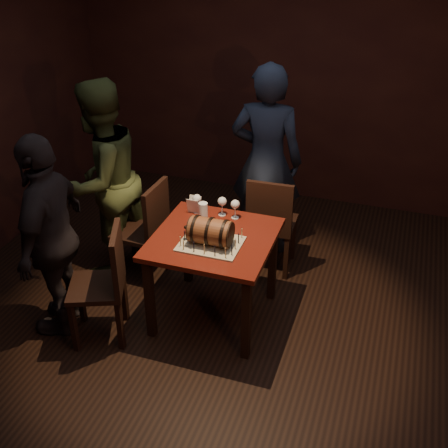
# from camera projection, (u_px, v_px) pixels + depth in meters

# --- Properties ---
(room_shell) EXTENTS (5.04, 5.04, 2.80)m
(room_shell) POSITION_uv_depth(u_px,v_px,m) (231.00, 171.00, 3.71)
(room_shell) COLOR black
(room_shell) RESTS_ON ground
(pub_table) EXTENTS (0.90, 0.90, 0.75)m
(pub_table) POSITION_uv_depth(u_px,v_px,m) (214.00, 249.00, 4.28)
(pub_table) COLOR #45100B
(pub_table) RESTS_ON ground
(cake_board) EXTENTS (0.45, 0.35, 0.01)m
(cake_board) POSITION_uv_depth(u_px,v_px,m) (211.00, 244.00, 4.13)
(cake_board) COLOR #A7A086
(cake_board) RESTS_ON pub_table
(barrel_cake) EXTENTS (0.37, 0.21, 0.21)m
(barrel_cake) POSITION_uv_depth(u_px,v_px,m) (210.00, 232.00, 4.08)
(barrel_cake) COLOR brown
(barrel_cake) RESTS_ON cake_board
(birthday_candles) EXTENTS (0.40, 0.30, 0.09)m
(birthday_candles) POSITION_uv_depth(u_px,v_px,m) (211.00, 238.00, 4.11)
(birthday_candles) COLOR #D7BE80
(birthday_candles) RESTS_ON cake_board
(wine_glass_left) EXTENTS (0.07, 0.07, 0.16)m
(wine_glass_left) POSITION_uv_depth(u_px,v_px,m) (197.00, 199.00, 4.50)
(wine_glass_left) COLOR silver
(wine_glass_left) RESTS_ON pub_table
(wine_glass_mid) EXTENTS (0.07, 0.07, 0.16)m
(wine_glass_mid) POSITION_uv_depth(u_px,v_px,m) (222.00, 202.00, 4.46)
(wine_glass_mid) COLOR silver
(wine_glass_mid) RESTS_ON pub_table
(wine_glass_right) EXTENTS (0.07, 0.07, 0.16)m
(wine_glass_right) POSITION_uv_depth(u_px,v_px,m) (235.00, 205.00, 4.42)
(wine_glass_right) COLOR silver
(wine_glass_right) RESTS_ON pub_table
(pint_of_ale) EXTENTS (0.07, 0.07, 0.15)m
(pint_of_ale) POSITION_uv_depth(u_px,v_px,m) (203.00, 212.00, 4.41)
(pint_of_ale) COLOR silver
(pint_of_ale) RESTS_ON pub_table
(menu_card) EXTENTS (0.10, 0.05, 0.13)m
(menu_card) POSITION_uv_depth(u_px,v_px,m) (194.00, 205.00, 4.53)
(menu_card) COLOR white
(menu_card) RESTS_ON pub_table
(chair_back) EXTENTS (0.41, 0.41, 0.93)m
(chair_back) POSITION_uv_depth(u_px,v_px,m) (271.00, 220.00, 4.90)
(chair_back) COLOR black
(chair_back) RESTS_ON ground
(chair_left_rear) EXTENTS (0.42, 0.42, 0.93)m
(chair_left_rear) POSITION_uv_depth(u_px,v_px,m) (147.00, 227.00, 4.81)
(chair_left_rear) COLOR black
(chair_left_rear) RESTS_ON ground
(chair_left_front) EXTENTS (0.52, 0.52, 0.93)m
(chair_left_front) POSITION_uv_depth(u_px,v_px,m) (106.00, 279.00, 4.15)
(chair_left_front) COLOR black
(chair_left_front) RESTS_ON ground
(person_back) EXTENTS (0.68, 0.48, 1.80)m
(person_back) POSITION_uv_depth(u_px,v_px,m) (266.00, 161.00, 5.08)
(person_back) COLOR #1A2235
(person_back) RESTS_ON ground
(person_left_rear) EXTENTS (0.86, 0.99, 1.74)m
(person_left_rear) POSITION_uv_depth(u_px,v_px,m) (102.00, 180.00, 4.79)
(person_left_rear) COLOR #353E1F
(person_left_rear) RESTS_ON ground
(person_left_front) EXTENTS (0.55, 1.00, 1.61)m
(person_left_front) POSITION_uv_depth(u_px,v_px,m) (52.00, 237.00, 4.13)
(person_left_front) COLOR black
(person_left_front) RESTS_ON ground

